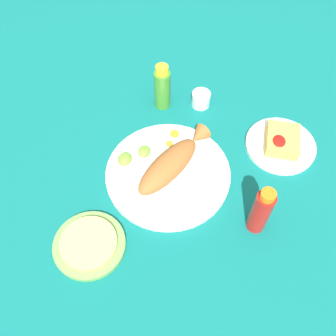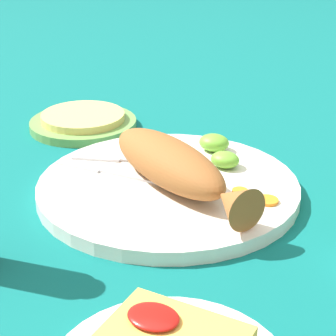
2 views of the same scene
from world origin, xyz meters
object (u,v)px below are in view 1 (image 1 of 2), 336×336
hot_sauce_bottle_red (261,211)px  hot_sauce_bottle_green (162,88)px  fried_fish (172,162)px  salt_cup (201,100)px  tortilla_plate (90,245)px  fork_far (150,196)px  fork_near (166,200)px  main_plate (168,174)px  side_plate_fries (280,145)px

hot_sauce_bottle_red → hot_sauce_bottle_green: hot_sauce_bottle_red is taller
fried_fish → salt_cup: bearing=-160.0°
hot_sauce_bottle_green → tortilla_plate: hot_sauce_bottle_green is taller
fork_far → hot_sauce_bottle_red: hot_sauce_bottle_red is taller
fork_far → salt_cup: salt_cup is taller
fried_fish → fork_near: fried_fish is taller
fork_far → salt_cup: size_ratio=3.06×
hot_sauce_bottle_red → hot_sauce_bottle_green: bearing=-138.9°
fried_fish → salt_cup: size_ratio=4.61×
main_plate → fork_near: fork_near is taller
salt_cup → side_plate_fries: bearing=64.4°
fork_far → side_plate_fries: (-0.25, 0.34, -0.01)m
side_plate_fries → salt_cup: bearing=-115.6°
main_plate → fried_fish: 0.04m
fried_fish → fork_far: 0.11m
main_plate → hot_sauce_bottle_red: bearing=67.2°
hot_sauce_bottle_red → side_plate_fries: (-0.27, 0.05, -0.07)m
main_plate → fork_near: size_ratio=1.87×
fork_near → salt_cup: size_ratio=3.16×
fork_far → hot_sauce_bottle_green: size_ratio=1.15×
tortilla_plate → fried_fish: bearing=148.5°
fried_fish → fork_near: bearing=31.9°
main_plate → fried_fish: (-0.01, 0.01, 0.04)m
hot_sauce_bottle_green → salt_cup: bearing=101.6°
fork_near → side_plate_fries: 0.39m
fried_fish → tortilla_plate: 0.30m
fried_fish → salt_cup: (-0.27, 0.04, -0.03)m
hot_sauce_bottle_green → fork_far: bearing=6.2°
main_plate → tortilla_plate: main_plate is taller
fork_near → tortilla_plate: size_ratio=1.03×
fork_far → hot_sauce_bottle_red: (0.02, 0.28, 0.06)m
fork_far → hot_sauce_bottle_red: bearing=66.6°
main_plate → fork_far: fork_far is taller
fork_near → tortilla_plate: 0.23m
tortilla_plate → fork_near: bearing=133.6°
fork_near → tortilla_plate: bearing=-48.5°
main_plate → fork_near: bearing=8.8°
side_plate_fries → tortilla_plate: bearing=-48.1°
main_plate → salt_cup: 0.29m
fork_far → hot_sauce_bottle_green: 0.35m
tortilla_plate → fork_far: bearing=143.6°
fried_fish → hot_sauce_bottle_red: bearing=92.4°
fork_far → tortilla_plate: fork_far is taller
fork_near → hot_sauce_bottle_green: hot_sauce_bottle_green is taller
fried_fish → tortilla_plate: size_ratio=1.50×
fork_far → hot_sauce_bottle_green: hot_sauce_bottle_green is taller
main_plate → tortilla_plate: (0.24, -0.15, -0.00)m
fork_far → tortilla_plate: (0.16, -0.12, -0.01)m
hot_sauce_bottle_red → fork_near: bearing=-94.2°
hot_sauce_bottle_green → tortilla_plate: bearing=-8.9°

